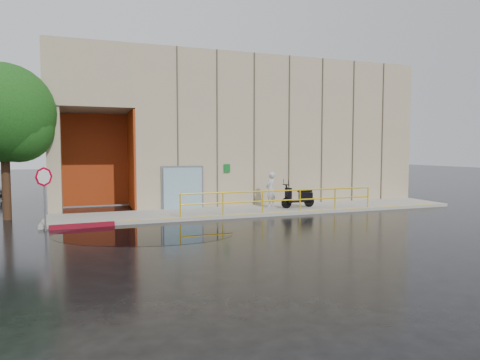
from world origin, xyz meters
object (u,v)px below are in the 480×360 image
Objects in this scene: scooter at (298,191)px; tree_near at (7,117)px; red_curb at (83,226)px; person at (271,190)px; stop_sign at (44,184)px.

tree_near is (-13.08, 1.70, 3.46)m from scooter.
red_curb is 6.12m from tree_near.
person is 0.26× the size of tree_near.
red_curb is at bearing -176.74° from scooter.
tree_near is at bearing 167.67° from scooter.
person is 12.33m from tree_near.
scooter is at bearing 118.68° from person.
person is 0.74× the size of stop_sign.
person is 0.74× the size of red_curb.
stop_sign is at bearing -169.98° from red_curb.
person is 1.39m from scooter.
scooter is at bearing -11.27° from stop_sign.
tree_near is (-1.65, 3.38, 2.67)m from stop_sign.
person is 10.41m from stop_sign.
scooter is 0.28× the size of tree_near.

